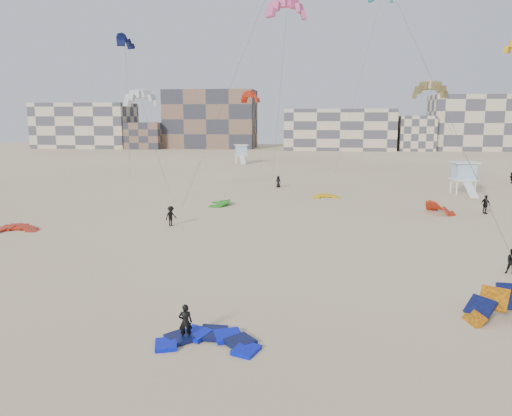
# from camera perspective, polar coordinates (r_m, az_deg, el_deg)

# --- Properties ---
(ground) EXTENTS (320.00, 320.00, 0.00)m
(ground) POSITION_cam_1_polar(r_m,az_deg,el_deg) (25.41, -2.22, -11.55)
(ground) COLOR beige
(ground) RESTS_ON ground
(kite_ground_blue) EXTENTS (4.04, 4.24, 0.79)m
(kite_ground_blue) POSITION_cam_1_polar(r_m,az_deg,el_deg) (21.92, -5.49, -15.29)
(kite_ground_blue) COLOR #030AF8
(kite_ground_blue) RESTS_ON ground
(kite_ground_red) EXTENTS (4.65, 4.79, 1.45)m
(kite_ground_red) POSITION_cam_1_polar(r_m,az_deg,el_deg) (46.90, -25.90, -2.39)
(kite_ground_red) COLOR #BE300B
(kite_ground_red) RESTS_ON ground
(kite_ground_green) EXTENTS (4.18, 3.95, 2.00)m
(kite_ground_green) POSITION_cam_1_polar(r_m,az_deg,el_deg) (55.07, -4.32, 0.37)
(kite_ground_green) COLOR #209B17
(kite_ground_green) RESTS_ON ground
(kite_ground_red_far) EXTENTS (4.76, 4.71, 3.63)m
(kite_ground_red_far) POSITION_cam_1_polar(r_m,az_deg,el_deg) (53.36, 20.21, -0.56)
(kite_ground_red_far) COLOR #BE300B
(kite_ground_red_far) RESTS_ON ground
(kite_ground_yellow) EXTENTS (3.71, 3.87, 1.47)m
(kite_ground_yellow) POSITION_cam_1_polar(r_m,az_deg,el_deg) (60.21, 8.00, 1.15)
(kite_ground_yellow) COLOR yellow
(kite_ground_yellow) RESTS_ON ground
(kitesurfer_main) EXTENTS (0.66, 0.52, 1.61)m
(kitesurfer_main) POSITION_cam_1_polar(r_m,az_deg,el_deg) (22.14, -8.07, -12.79)
(kitesurfer_main) COLOR black
(kitesurfer_main) RESTS_ON ground
(kitesurfer_c) EXTENTS (1.19, 1.31, 1.77)m
(kitesurfer_c) POSITION_cam_1_polar(r_m,az_deg,el_deg) (44.73, -9.70, -0.91)
(kitesurfer_c) COLOR black
(kitesurfer_c) RESTS_ON ground
(kitesurfer_d) EXTENTS (0.98, 1.18, 1.89)m
(kitesurfer_d) POSITION_cam_1_polar(r_m,az_deg,el_deg) (54.58, 24.76, 0.36)
(kitesurfer_d) COLOR black
(kitesurfer_d) RESTS_ON ground
(kitesurfer_e) EXTENTS (0.89, 0.72, 1.59)m
(kitesurfer_e) POSITION_cam_1_polar(r_m,az_deg,el_deg) (68.65, 2.56, 3.02)
(kitesurfer_e) COLOR black
(kitesurfer_e) RESTS_ON ground
(kitesurfer_f) EXTENTS (0.77, 1.61, 1.67)m
(kitesurfer_f) POSITION_cam_1_polar(r_m,az_deg,el_deg) (81.98, 27.20, 3.11)
(kitesurfer_f) COLOR black
(kitesurfer_f) RESTS_ON ground
(kite_fly_grey) EXTENTS (6.06, 5.04, 11.81)m
(kite_fly_grey) POSITION_cam_1_polar(r_m,az_deg,el_deg) (58.24, -12.99, 11.96)
(kite_fly_grey) COLOR silver
(kite_fly_grey) RESTS_ON ground
(kite_fly_pink) EXTENTS (5.92, 15.39, 21.87)m
(kite_fly_pink) POSITION_cam_1_polar(r_m,az_deg,el_deg) (59.55, 3.56, 21.68)
(kite_fly_pink) COLOR #F35087
(kite_fly_pink) RESTS_ON ground
(kite_fly_olive) EXTENTS (8.16, 6.81, 12.61)m
(kite_fly_olive) POSITION_cam_1_polar(r_m,az_deg,el_deg) (59.41, 19.23, 12.48)
(kite_fly_olive) COLOR brown
(kite_fly_olive) RESTS_ON ground
(kite_fly_navy) EXTENTS (4.01, 3.94, 20.29)m
(kite_fly_navy) POSITION_cam_1_polar(r_m,az_deg,el_deg) (75.01, -14.75, 17.87)
(kite_fly_navy) COLOR #0C1544
(kite_fly_navy) RESTS_ON ground
(kite_fly_red) EXTENTS (5.14, 5.15, 13.06)m
(kite_fly_red) POSITION_cam_1_polar(r_m,az_deg,el_deg) (85.80, -0.67, 12.45)
(kite_fly_red) COLOR #BE300B
(kite_fly_red) RESTS_ON ground
(lifeguard_tower_near) EXTENTS (3.13, 5.72, 4.10)m
(lifeguard_tower_near) POSITION_cam_1_polar(r_m,az_deg,el_deg) (67.33, 22.62, 3.16)
(lifeguard_tower_near) COLOR white
(lifeguard_tower_near) RESTS_ON ground
(lifeguard_tower_far) EXTENTS (3.43, 5.74, 3.93)m
(lifeguard_tower_far) POSITION_cam_1_polar(r_m,az_deg,el_deg) (105.12, -1.71, 6.17)
(lifeguard_tower_far) COLOR white
(lifeguard_tower_far) RESTS_ON ground
(condo_west_a) EXTENTS (30.00, 15.00, 14.00)m
(condo_west_a) POSITION_cam_1_polar(r_m,az_deg,el_deg) (170.15, -18.91, 8.90)
(condo_west_a) COLOR beige
(condo_west_a) RESTS_ON ground
(condo_west_b) EXTENTS (28.00, 14.00, 18.00)m
(condo_west_b) POSITION_cam_1_polar(r_m,az_deg,el_deg) (160.87, -5.18, 10.07)
(condo_west_b) COLOR brown
(condo_west_b) RESTS_ON ground
(condo_mid) EXTENTS (32.00, 16.00, 12.00)m
(condo_mid) POSITION_cam_1_polar(r_m,az_deg,el_deg) (153.43, 9.46, 8.84)
(condo_mid) COLOR beige
(condo_mid) RESTS_ON ground
(condo_east) EXTENTS (26.00, 14.00, 16.00)m
(condo_east) POSITION_cam_1_polar(r_m,az_deg,el_deg) (161.99, 23.90, 8.89)
(condo_east) COLOR beige
(condo_east) RESTS_ON ground
(condo_fill_left) EXTENTS (12.00, 10.00, 8.00)m
(condo_fill_left) POSITION_cam_1_polar(r_m,az_deg,el_deg) (160.66, -12.67, 8.08)
(condo_fill_left) COLOR brown
(condo_fill_left) RESTS_ON ground
(condo_fill_right) EXTENTS (10.00, 10.00, 10.00)m
(condo_fill_right) POSITION_cam_1_polar(r_m,az_deg,el_deg) (153.93, 17.77, 8.13)
(condo_fill_right) COLOR beige
(condo_fill_right) RESTS_ON ground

